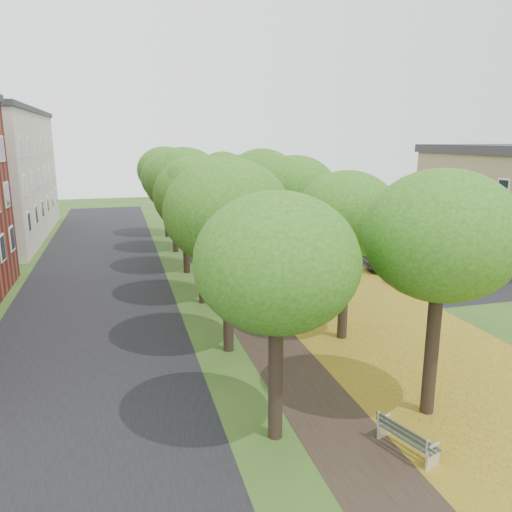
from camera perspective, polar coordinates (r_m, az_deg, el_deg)
ground at (r=15.43m, az=10.42°, el=-18.40°), size 120.00×120.00×0.00m
street_asphalt at (r=27.95m, az=-17.90°, el=-4.09°), size 8.00×70.00×0.01m
footpath at (r=28.54m, az=-2.69°, el=-3.08°), size 3.20×70.00×0.01m
leaf_verge at (r=29.99m, az=6.67°, el=-2.34°), size 7.50×70.00×0.01m
parking_lot at (r=34.82m, az=19.13°, el=-0.80°), size 9.00×16.00×0.01m
tree_row_west at (r=27.14m, az=-7.38°, el=7.13°), size 4.33×34.33×7.05m
tree_row_east at (r=28.21m, az=2.39°, el=7.45°), size 4.33×34.33×7.05m
bench at (r=14.42m, az=16.78°, el=-19.23°), size 1.02×1.81×0.82m
car_silver at (r=29.13m, az=20.92°, el=-2.33°), size 3.79×1.62×1.28m
car_red at (r=30.34m, az=19.19°, el=-1.35°), size 4.90×3.11×1.52m
car_grey at (r=32.37m, az=16.71°, el=-0.33°), size 5.25×2.64×1.46m
car_white at (r=34.38m, az=14.61°, el=0.45°), size 5.18×3.74×1.31m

